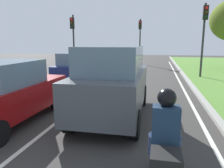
{
  "coord_description": "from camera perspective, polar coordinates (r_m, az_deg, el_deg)",
  "views": [
    {
      "loc": [
        2.24,
        2.13,
        2.4
      ],
      "look_at": [
        0.96,
        8.16,
        1.2
      ],
      "focal_mm": 34.6,
      "sensor_mm": 36.0,
      "label": 1
    }
  ],
  "objects": [
    {
      "name": "curb_right",
      "position": [
        12.25,
        20.51,
        -0.71
      ],
      "size": [
        0.24,
        48.0,
        0.12
      ],
      "primitive_type": "cube",
      "color": "#9E9B93",
      "rests_on": "ground"
    },
    {
      "name": "ground_plane",
      "position": [
        12.32,
        1.3,
        -0.22
      ],
      "size": [
        60.0,
        60.0,
        0.0
      ],
      "primitive_type": "plane",
      "color": "#383533"
    },
    {
      "name": "lane_line_center",
      "position": [
        12.47,
        -1.86,
        -0.08
      ],
      "size": [
        0.12,
        32.0,
        0.01
      ],
      "primitive_type": "cube",
      "color": "silver",
      "rests_on": "ground"
    },
    {
      "name": "motorcycle",
      "position": [
        3.61,
        13.53,
        -19.78
      ],
      "size": [
        0.4,
        1.9,
        1.01
      ],
      "rotation": [
        0.0,
        0.0,
        -0.0
      ],
      "color": "#0C143F",
      "rests_on": "ground"
    },
    {
      "name": "car_hatchback_far",
      "position": [
        13.19,
        -9.54,
        4.25
      ],
      "size": [
        1.75,
        3.71,
        1.78
      ],
      "rotation": [
        0.0,
        0.0,
        -0.01
      ],
      "color": "navy",
      "rests_on": "ground"
    },
    {
      "name": "car_suv_ahead",
      "position": [
        6.86,
        0.23,
        0.64
      ],
      "size": [
        1.99,
        4.51,
        2.28
      ],
      "rotation": [
        0.0,
        0.0,
        0.01
      ],
      "color": "#474C51",
      "rests_on": "ground"
    },
    {
      "name": "rider_person",
      "position": [
        3.39,
        13.99,
        -10.29
      ],
      "size": [
        0.5,
        0.4,
        1.16
      ],
      "rotation": [
        0.0,
        0.0,
        -0.0
      ],
      "color": "#192D47",
      "rests_on": "ground"
    },
    {
      "name": "lane_line_right_edge",
      "position": [
        12.19,
        18.17,
        -0.88
      ],
      "size": [
        0.12,
        32.0,
        0.01
      ],
      "primitive_type": "cube",
      "color": "silver",
      "rests_on": "ground"
    },
    {
      "name": "traffic_light_overhead_left",
      "position": [
        18.91,
        -10.3,
        13.1
      ],
      "size": [
        0.32,
        0.5,
        4.64
      ],
      "color": "#2D2D2D",
      "rests_on": "ground"
    },
    {
      "name": "traffic_light_near_right",
      "position": [
        15.87,
        23.2,
        13.57
      ],
      "size": [
        0.32,
        0.5,
        4.89
      ],
      "color": "#2D2D2D",
      "rests_on": "ground"
    },
    {
      "name": "traffic_light_far_median",
      "position": [
        24.22,
        7.41,
        13.09
      ],
      "size": [
        0.32,
        0.5,
        4.86
      ],
      "color": "#2D2D2D",
      "rests_on": "ground"
    },
    {
      "name": "car_sedan_left_lane",
      "position": [
        7.14,
        -25.94,
        -2.09
      ],
      "size": [
        1.89,
        4.33,
        1.86
      ],
      "rotation": [
        0.0,
        0.0,
        -0.02
      ],
      "color": "maroon",
      "rests_on": "ground"
    }
  ]
}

